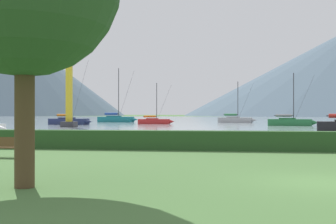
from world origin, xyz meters
name	(u,v)px	position (x,y,z in m)	size (l,w,h in m)	color
ground_plane	(323,183)	(0.00, 0.00, 0.00)	(1000.00, 1000.00, 0.00)	#477038
harbor_water	(238,119)	(0.00, 137.00, 0.00)	(320.00, 246.00, 0.00)	#8C9EA3
hedge_line	(280,141)	(0.00, 11.00, 0.54)	(80.00, 1.20, 1.07)	#284C23
sailboat_slip_0	(69,121)	(-31.02, 61.49, 0.69)	(8.21, 3.47, 11.90)	navy
sailboat_slip_1	(116,119)	(-28.16, 83.29, 0.77)	(9.27, 3.50, 12.21)	#19707A
sailboat_slip_3	(291,122)	(7.09, 60.24, 0.65)	(8.09, 3.70, 8.60)	#236B38
sailboat_slip_5	(236,120)	(-1.49, 82.58, 0.67)	(8.39, 3.88, 8.88)	#9E9EA3
sailboat_slip_6	(155,121)	(-16.83, 68.41, 0.56)	(6.90, 2.29, 7.77)	red
park_bench_under_tree	(10,146)	(-12.80, 5.65, 0.53)	(1.74, 0.53, 0.95)	brown
dock_crane	(71,81)	(-26.10, 48.95, 6.83)	(7.15, 2.00, 19.65)	#333338
distant_hill_central_peak	(0,68)	(-200.51, 343.44, 40.92)	(216.28, 216.28, 81.83)	#4C6070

